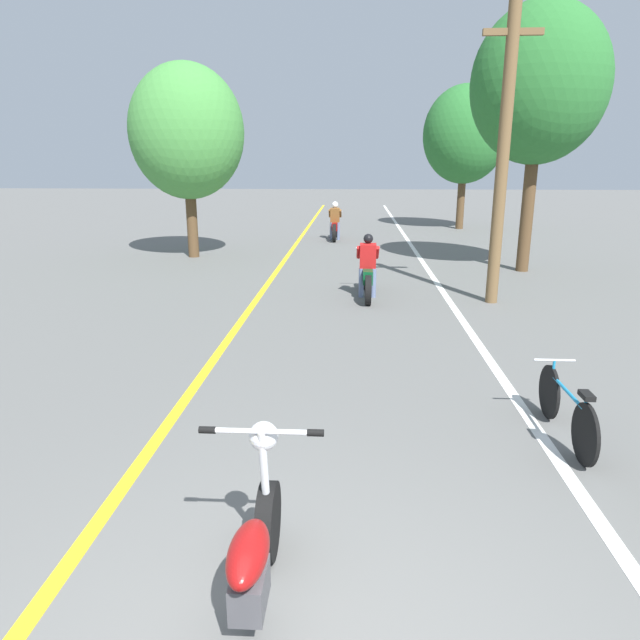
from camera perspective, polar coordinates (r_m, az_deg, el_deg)
The scene contains 10 objects.
lane_stripe_center at distance 15.21m, azimuth -4.35°, elevation 4.90°, with size 0.14×48.00×0.01m, color yellow.
lane_stripe_edge at distance 15.21m, azimuth 10.94°, elevation 4.66°, with size 0.14×48.00×0.01m, color white.
utility_pole at distance 12.00m, azimuth 17.84°, elevation 15.47°, with size 1.10×0.24×5.70m.
roadside_tree_right_near at distance 16.02m, azimuth 21.09°, elevation 21.07°, with size 3.34×3.00×6.56m.
roadside_tree_right_far at distance 25.68m, azimuth 14.31°, elevation 17.50°, with size 3.48×3.13×5.91m.
roadside_tree_left at distance 17.76m, azimuth -13.18°, elevation 17.79°, with size 3.32×2.99×5.55m.
motorcycle_foreground at distance 3.78m, azimuth -6.92°, elevation -23.65°, with size 0.83×2.06×1.11m.
motorcycle_rider_lead at distance 12.21m, azimuth 4.77°, elevation 4.67°, with size 0.50×2.07×1.35m.
motorcycle_rider_far at distance 21.44m, azimuth 1.50°, elevation 9.45°, with size 0.50×2.01×1.40m.
bicycle_parked at distance 6.48m, azimuth 23.41°, elevation -8.18°, with size 0.44×1.65×0.71m.
Camera 1 is at (0.32, -2.40, 2.80)m, focal length 32.00 mm.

